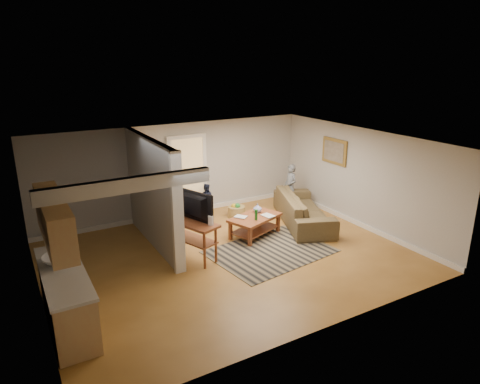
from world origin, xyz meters
The scene contains 11 objects.
ground centered at (0.00, 0.00, 0.00)m, with size 7.50×7.50×0.00m, color brown.
room_shell centered at (-1.07, 0.43, 1.46)m, with size 7.54×6.02×2.52m.
area_rug centered at (0.90, -0.22, 0.01)m, with size 2.58×1.88×0.01m, color black.
sofa centered at (2.60, 0.80, 0.00)m, with size 2.60×1.02×0.76m, color #474223.
coffee_table centered at (1.09, 0.74, 0.39)m, with size 1.44×1.13×0.75m.
tv_console centered at (-0.73, 0.40, 0.78)m, with size 0.95×1.45×1.17m.
speaker_left centered at (-1.00, 0.60, 0.49)m, with size 0.10×0.10×0.98m, color black.
speaker_right centered at (-1.00, 2.43, 0.53)m, with size 0.11×0.11×1.06m, color black.
toy_basket centered at (1.31, 2.04, 0.17)m, with size 0.46×0.46×0.41m.
child centered at (3.00, 1.93, 0.00)m, with size 0.47×0.31×1.28m, color slate.
toddler centered at (0.72, 2.70, 0.00)m, with size 0.41×0.32×0.85m, color #1F2640.
Camera 1 is at (-4.00, -7.42, 4.17)m, focal length 32.00 mm.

